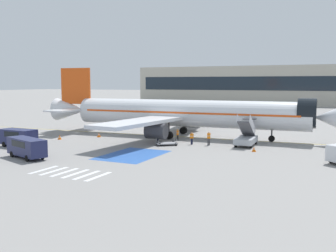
# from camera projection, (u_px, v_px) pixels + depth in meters

# --- Properties ---
(ground_plane) EXTENTS (600.00, 600.00, 0.00)m
(ground_plane) POSITION_uv_depth(u_px,v_px,m) (195.00, 138.00, 55.79)
(ground_plane) COLOR gray
(apron_leadline_yellow) EXTENTS (77.96, 4.64, 0.01)m
(apron_leadline_yellow) POSITION_uv_depth(u_px,v_px,m) (187.00, 137.00, 56.83)
(apron_leadline_yellow) COLOR gold
(apron_leadline_yellow) RESTS_ON ground_plane
(apron_stand_patch_blue) EXTENTS (5.69, 8.32, 0.01)m
(apron_stand_patch_blue) POSITION_uv_depth(u_px,v_px,m) (133.00, 155.00, 42.87)
(apron_stand_patch_blue) COLOR #2856A8
(apron_stand_patch_blue) RESTS_ON ground_plane
(apron_walkway_bar_0) EXTENTS (0.44, 3.60, 0.01)m
(apron_walkway_bar_0) POSITION_uv_depth(u_px,v_px,m) (44.00, 170.00, 35.66)
(apron_walkway_bar_0) COLOR silver
(apron_walkway_bar_0) RESTS_ON ground_plane
(apron_walkway_bar_1) EXTENTS (0.44, 3.60, 0.01)m
(apron_walkway_bar_1) POSITION_uv_depth(u_px,v_px,m) (54.00, 171.00, 35.15)
(apron_walkway_bar_1) COLOR silver
(apron_walkway_bar_1) RESTS_ON ground_plane
(apron_walkway_bar_2) EXTENTS (0.44, 3.60, 0.01)m
(apron_walkway_bar_2) POSITION_uv_depth(u_px,v_px,m) (65.00, 172.00, 34.64)
(apron_walkway_bar_2) COLOR silver
(apron_walkway_bar_2) RESTS_ON ground_plane
(apron_walkway_bar_3) EXTENTS (0.44, 3.60, 0.01)m
(apron_walkway_bar_3) POSITION_uv_depth(u_px,v_px,m) (76.00, 174.00, 34.13)
(apron_walkway_bar_3) COLOR silver
(apron_walkway_bar_3) RESTS_ON ground_plane
(apron_walkway_bar_4) EXTENTS (0.44, 3.60, 0.01)m
(apron_walkway_bar_4) POSITION_uv_depth(u_px,v_px,m) (87.00, 175.00, 33.62)
(apron_walkway_bar_4) COLOR silver
(apron_walkway_bar_4) RESTS_ON ground_plane
(apron_walkway_bar_5) EXTENTS (0.44, 3.60, 0.01)m
(apron_walkway_bar_5) POSITION_uv_depth(u_px,v_px,m) (98.00, 176.00, 33.11)
(apron_walkway_bar_5) COLOR silver
(apron_walkway_bar_5) RESTS_ON ground_plane
(airliner) EXTENTS (44.16, 33.54, 10.17)m
(airliner) POSITION_uv_depth(u_px,v_px,m) (183.00, 113.00, 56.68)
(airliner) COLOR silver
(airliner) RESTS_ON ground_plane
(boarding_stairs_forward) EXTENTS (2.47, 5.33, 4.07)m
(boarding_stairs_forward) POSITION_uv_depth(u_px,v_px,m) (246.00, 138.00, 49.12)
(boarding_stairs_forward) COLOR #ADB2BA
(boarding_stairs_forward) RESTS_ON ground_plane
(fuel_tanker) EXTENTS (3.71, 9.40, 3.61)m
(fuel_tanker) POSITION_uv_depth(u_px,v_px,m) (204.00, 112.00, 80.15)
(fuel_tanker) COLOR #38383D
(fuel_tanker) RESTS_ON ground_plane
(service_van_1) EXTENTS (4.69, 2.27, 2.16)m
(service_van_1) POSITION_uv_depth(u_px,v_px,m) (18.00, 136.00, 48.28)
(service_van_1) COLOR #1E234C
(service_van_1) RESTS_ON ground_plane
(service_van_2) EXTENTS (5.74, 3.46, 2.09)m
(service_van_2) POSITION_uv_depth(u_px,v_px,m) (27.00, 146.00, 40.98)
(service_van_2) COLOR #1E234C
(service_van_2) RESTS_ON ground_plane
(baggage_cart) EXTENTS (2.96, 2.81, 0.87)m
(baggage_cart) POSITION_uv_depth(u_px,v_px,m) (167.00, 143.00, 49.42)
(baggage_cart) COLOR gray
(baggage_cart) RESTS_ON ground_plane
(ground_crew_0) EXTENTS (0.38, 0.49, 1.60)m
(ground_crew_0) POSITION_uv_depth(u_px,v_px,m) (192.00, 137.00, 50.03)
(ground_crew_0) COLOR #191E38
(ground_crew_0) RESTS_ON ground_plane
(ground_crew_1) EXTENTS (0.48, 0.37, 1.77)m
(ground_crew_1) POSITION_uv_depth(u_px,v_px,m) (209.00, 137.00, 49.37)
(ground_crew_1) COLOR #2D2D33
(ground_crew_1) RESTS_ON ground_plane
(ground_crew_2) EXTENTS (0.47, 0.31, 1.66)m
(ground_crew_2) POSITION_uv_depth(u_px,v_px,m) (158.00, 134.00, 53.15)
(ground_crew_2) COLOR #191E38
(ground_crew_2) RESTS_ON ground_plane
(ground_crew_3) EXTENTS (0.30, 0.46, 1.59)m
(ground_crew_3) POSITION_uv_depth(u_px,v_px,m) (178.00, 134.00, 53.34)
(ground_crew_3) COLOR black
(ground_crew_3) RESTS_ON ground_plane
(traffic_cone_0) EXTENTS (0.50, 0.50, 0.55)m
(traffic_cone_0) POSITION_uv_depth(u_px,v_px,m) (254.00, 149.00, 44.91)
(traffic_cone_0) COLOR orange
(traffic_cone_0) RESTS_ON ground_plane
(traffic_cone_1) EXTENTS (0.56, 0.56, 0.62)m
(traffic_cone_1) POSITION_uv_depth(u_px,v_px,m) (60.00, 137.00, 54.48)
(traffic_cone_1) COLOR orange
(traffic_cone_1) RESTS_ON ground_plane
(traffic_cone_2) EXTENTS (0.57, 0.57, 0.63)m
(traffic_cone_2) POSITION_uv_depth(u_px,v_px,m) (99.00, 135.00, 56.79)
(traffic_cone_2) COLOR orange
(traffic_cone_2) RESTS_ON ground_plane
(terminal_building) EXTENTS (123.04, 12.10, 13.59)m
(terminal_building) POSITION_uv_depth(u_px,v_px,m) (307.00, 85.00, 133.38)
(terminal_building) COLOR #B2AD9E
(terminal_building) RESTS_ON ground_plane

